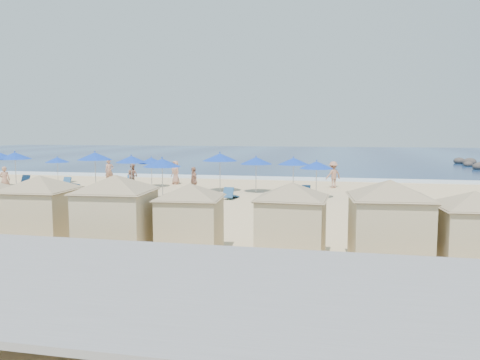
% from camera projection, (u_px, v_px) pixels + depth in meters
% --- Properties ---
extents(ground, '(160.00, 160.00, 0.00)m').
position_uv_depth(ground, '(158.00, 206.00, 24.82)').
color(ground, beige).
rests_on(ground, ground).
extents(ocean, '(160.00, 80.00, 0.06)m').
position_uv_depth(ocean, '(282.00, 155.00, 78.34)').
color(ocean, navy).
rests_on(ocean, ground).
extents(surf_line, '(160.00, 2.50, 0.08)m').
position_uv_depth(surf_line, '(226.00, 177.00, 39.90)').
color(surf_line, white).
rests_on(surf_line, ground).
extents(trash_bin, '(1.04, 1.04, 0.85)m').
position_uv_depth(trash_bin, '(129.00, 206.00, 22.34)').
color(trash_bin, black).
rests_on(trash_bin, ground).
extents(cabana_1, '(4.38, 4.38, 2.75)m').
position_uv_depth(cabana_1, '(41.00, 203.00, 15.70)').
color(cabana_1, '#CBB68B').
rests_on(cabana_1, ground).
extents(cabana_2, '(4.57, 4.57, 2.87)m').
position_uv_depth(cabana_2, '(116.00, 205.00, 14.76)').
color(cabana_2, '#CBB68B').
rests_on(cabana_2, ground).
extents(cabana_3, '(4.07, 4.07, 2.56)m').
position_uv_depth(cabana_3, '(190.00, 210.00, 14.86)').
color(cabana_3, '#CBB68B').
rests_on(cabana_3, ground).
extents(cabana_4, '(4.26, 4.26, 2.68)m').
position_uv_depth(cabana_4, '(292.00, 212.00, 14.19)').
color(cabana_4, '#CBB68B').
rests_on(cabana_4, ground).
extents(cabana_5, '(4.55, 4.55, 2.86)m').
position_uv_depth(cabana_5, '(389.00, 213.00, 13.37)').
color(cabana_5, '#CBB68B').
rests_on(cabana_5, ground).
extents(cabana_6, '(4.08, 4.08, 2.57)m').
position_uv_depth(cabana_6, '(474.00, 222.00, 12.95)').
color(cabana_6, '#CBB68B').
rests_on(cabana_6, ground).
extents(umbrella_1, '(2.27, 2.27, 2.58)m').
position_uv_depth(umbrella_1, '(15.00, 156.00, 33.01)').
color(umbrella_1, '#A5A8AD').
rests_on(umbrella_1, ground).
extents(umbrella_2, '(1.81, 1.81, 2.06)m').
position_uv_depth(umbrella_2, '(57.00, 160.00, 35.67)').
color(umbrella_2, '#A5A8AD').
rests_on(umbrella_2, ground).
extents(umbrella_3, '(2.33, 2.33, 2.66)m').
position_uv_depth(umbrella_3, '(95.00, 156.00, 31.16)').
color(umbrella_3, '#A5A8AD').
rests_on(umbrella_3, ground).
extents(umbrella_4, '(1.92, 1.92, 2.19)m').
position_uv_depth(umbrella_4, '(151.00, 161.00, 33.01)').
color(umbrella_4, '#A5A8AD').
rests_on(umbrella_4, ground).
extents(umbrella_5, '(2.11, 2.11, 2.40)m').
position_uv_depth(umbrella_5, '(131.00, 159.00, 31.46)').
color(umbrella_5, '#A5A8AD').
rests_on(umbrella_5, ground).
extents(umbrella_6, '(2.19, 2.19, 2.50)m').
position_uv_depth(umbrella_6, '(162.00, 163.00, 26.80)').
color(umbrella_6, '#A5A8AD').
rests_on(umbrella_6, ground).
extents(umbrella_7, '(2.11, 2.11, 2.40)m').
position_uv_depth(umbrella_7, '(256.00, 161.00, 30.01)').
color(umbrella_7, '#A5A8AD').
rests_on(umbrella_7, ground).
extents(umbrella_8, '(2.31, 2.31, 2.62)m').
position_uv_depth(umbrella_8, '(220.00, 157.00, 30.49)').
color(umbrella_8, '#A5A8AD').
rests_on(umbrella_8, ground).
extents(umbrella_9, '(2.07, 2.07, 2.35)m').
position_uv_depth(umbrella_9, '(293.00, 161.00, 30.05)').
color(umbrella_9, '#A5A8AD').
rests_on(umbrella_9, ground).
extents(umbrella_10, '(2.01, 2.01, 2.29)m').
position_uv_depth(umbrella_10, '(317.00, 165.00, 27.53)').
color(umbrella_10, '#A5A8AD').
rests_on(umbrella_10, ground).
extents(beach_chair_0, '(0.63, 1.39, 0.76)m').
position_uv_depth(beach_chair_0, '(29.00, 181.00, 34.76)').
color(beach_chair_0, '#224E7F').
rests_on(beach_chair_0, ground).
extents(beach_chair_1, '(0.69, 1.36, 0.72)m').
position_uv_depth(beach_chair_1, '(70.00, 183.00, 33.64)').
color(beach_chair_1, '#224E7F').
rests_on(beach_chair_1, ground).
extents(beach_chair_2, '(0.83, 1.21, 0.61)m').
position_uv_depth(beach_chair_2, '(131.00, 180.00, 36.38)').
color(beach_chair_2, '#224E7F').
rests_on(beach_chair_2, ground).
extents(beach_chair_3, '(0.75, 1.27, 0.66)m').
position_uv_depth(beach_chair_3, '(143.00, 194.00, 27.90)').
color(beach_chair_3, '#224E7F').
rests_on(beach_chair_3, ground).
extents(beach_chair_4, '(0.75, 1.40, 0.74)m').
position_uv_depth(beach_chair_4, '(230.00, 195.00, 27.41)').
color(beach_chair_4, '#224E7F').
rests_on(beach_chair_4, ground).
extents(beach_chair_5, '(0.66, 1.28, 0.68)m').
position_uv_depth(beach_chair_5, '(306.00, 191.00, 29.02)').
color(beach_chair_5, '#224E7F').
rests_on(beach_chair_5, ground).
extents(beachgoer_0, '(0.75, 0.64, 1.74)m').
position_uv_depth(beachgoer_0, '(5.00, 180.00, 29.85)').
color(beachgoer_0, '#AF7961').
rests_on(beachgoer_0, ground).
extents(beachgoer_1, '(0.97, 0.87, 1.66)m').
position_uv_depth(beachgoer_1, '(133.00, 175.00, 33.25)').
color(beachgoer_1, '#AF7961').
rests_on(beachgoer_1, ground).
extents(beachgoer_2, '(0.92, 1.12, 1.79)m').
position_uv_depth(beachgoer_2, '(194.00, 181.00, 28.72)').
color(beachgoer_2, '#AF7961').
rests_on(beachgoer_2, ground).
extents(beachgoer_3, '(1.37, 1.29, 1.85)m').
position_uv_depth(beachgoer_3, '(333.00, 175.00, 32.75)').
color(beachgoer_3, '#AF7961').
rests_on(beachgoer_3, ground).
extents(beachgoer_4, '(1.03, 0.97, 1.77)m').
position_uv_depth(beachgoer_4, '(175.00, 173.00, 34.95)').
color(beachgoer_4, '#AF7961').
rests_on(beachgoer_4, ground).
extents(beachgoer_5, '(0.79, 0.79, 1.84)m').
position_uv_depth(beachgoer_5, '(109.00, 171.00, 35.74)').
color(beachgoer_5, '#AF7961').
rests_on(beachgoer_5, ground).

